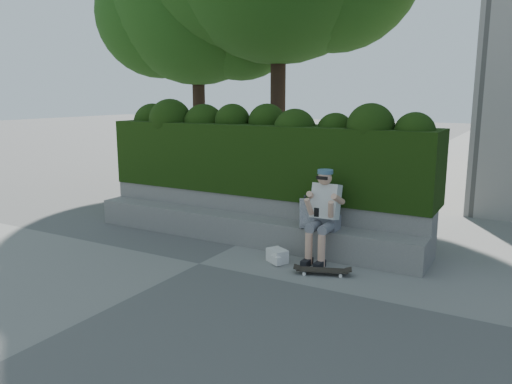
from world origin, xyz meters
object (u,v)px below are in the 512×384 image
Objects in this scene: person at (324,212)px; backpack_plaid at (310,213)px; backpack_ground at (277,256)px; skateboard at (322,270)px.

person is 3.02× the size of backpack_plaid.
person is 4.52× the size of backpack_ground.
backpack_plaid is at bearing 105.68° from skateboard.
backpack_plaid is at bearing 89.79° from backpack_ground.
skateboard is at bearing 18.11° from backpack_ground.
skateboard is at bearing -68.44° from person.
person is 1.89× the size of skateboard.
backpack_ground is at bearing 147.89° from skateboard.
skateboard is 2.39× the size of backpack_ground.
backpack_plaid reaches higher than backpack_ground.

